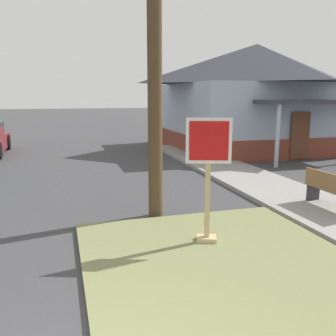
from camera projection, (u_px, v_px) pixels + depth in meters
grass_corner_patch at (238, 279)px, 5.47m from camera, size 4.45×5.95×0.08m
sidewalk_strip at (268, 187)px, 10.90m from camera, size 2.20×19.06×0.12m
stop_sign at (208, 181)px, 6.57m from camera, size 0.77×0.38×2.28m
street_bench at (333, 189)px, 8.54m from camera, size 0.45×1.65×0.85m
corner_house at (255, 96)px, 19.09m from camera, size 8.88×9.52×5.32m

